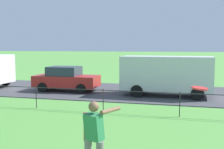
{
  "coord_description": "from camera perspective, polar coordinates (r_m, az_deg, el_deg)",
  "views": [
    {
      "loc": [
        3.34,
        0.83,
        2.8
      ],
      "look_at": [
        1.16,
        9.18,
        1.93
      ],
      "focal_mm": 45.18,
      "sensor_mm": 36.0,
      "label": 1
    }
  ],
  "objects": [
    {
      "name": "person_thrower",
      "position": [
        6.01,
        -3.6,
        -12.63
      ],
      "size": [
        0.71,
        0.72,
        1.67
      ],
      "color": "slate",
      "rests_on": "ground"
    },
    {
      "name": "panel_van_far_right",
      "position": [
        16.17,
        11.02,
        0.19
      ],
      "size": [
        5.06,
        2.23,
        2.24
      ],
      "color": "silver",
      "rests_on": "ground"
    },
    {
      "name": "street_strip",
      "position": [
        17.47,
        3.42,
        -3.5
      ],
      "size": [
        80.0,
        7.15,
        0.01
      ],
      "primitive_type": "cube",
      "color": "#424247",
      "rests_on": "ground"
    },
    {
      "name": "park_fence",
      "position": [
        11.98,
        -1.8,
        -4.54
      ],
      "size": [
        31.69,
        0.04,
        1.0
      ],
      "color": "#232328",
      "rests_on": "ground"
    },
    {
      "name": "car_red_far_left",
      "position": [
        17.9,
        -9.28,
        -0.83
      ],
      "size": [
        4.03,
        1.88,
        1.54
      ],
      "color": "red",
      "rests_on": "ground"
    },
    {
      "name": "frisbee",
      "position": [
        4.92,
        17.32,
        -2.67
      ],
      "size": [
        0.36,
        0.36,
        0.05
      ],
      "color": "red"
    }
  ]
}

